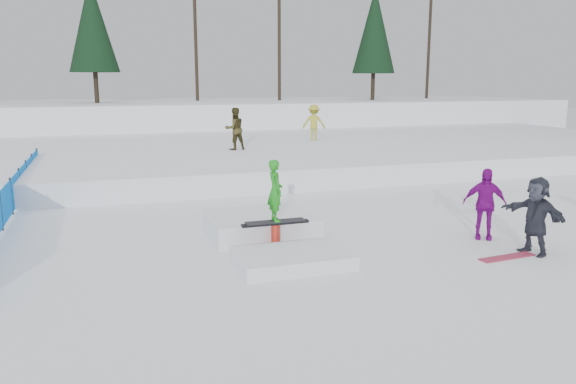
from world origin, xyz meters
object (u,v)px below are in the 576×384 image
object	(u,v)px
safety_fence	(11,196)
walker_olive	(235,129)
spectator_purple	(484,204)
jib_rail_feature	(268,231)
walker_ygreen	(314,122)
spectator_dark	(536,216)

from	to	relation	value
safety_fence	walker_olive	size ratio (longest dim) A/B	8.49
spectator_purple	jib_rail_feature	bearing A→B (deg)	-161.50
walker_olive	spectator_purple	bearing A→B (deg)	92.63
walker_olive	jib_rail_feature	xyz separation A→B (m)	(-2.01, -12.05, -1.44)
safety_fence	walker_ygreen	distance (m)	16.34
spectator_purple	safety_fence	bearing A→B (deg)	-176.89
jib_rail_feature	spectator_purple	bearing A→B (deg)	-14.20
safety_fence	spectator_dark	size ratio (longest dim) A/B	9.02
walker_olive	walker_ygreen	world-z (taller)	walker_olive
spectator_dark	walker_ygreen	bearing A→B (deg)	165.94
walker_olive	safety_fence	bearing A→B (deg)	28.77
walker_olive	walker_ygreen	bearing A→B (deg)	-161.07
walker_ygreen	spectator_dark	distance (m)	17.62
jib_rail_feature	spectator_dark	bearing A→B (deg)	-26.48
walker_ygreen	spectator_purple	world-z (taller)	walker_ygreen
safety_fence	jib_rail_feature	bearing A→B (deg)	-39.58
jib_rail_feature	walker_olive	bearing A→B (deg)	80.55
spectator_purple	walker_ygreen	bearing A→B (deg)	116.72
walker_ygreen	safety_fence	bearing A→B (deg)	60.03
spectator_purple	spectator_dark	distance (m)	1.44
walker_olive	spectator_dark	size ratio (longest dim) A/B	1.06
safety_fence	spectator_purple	size ratio (longest dim) A/B	9.03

